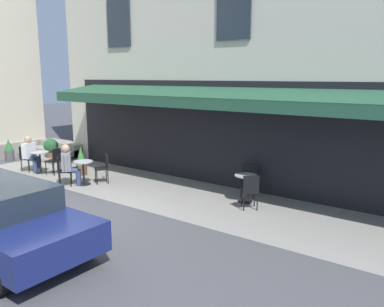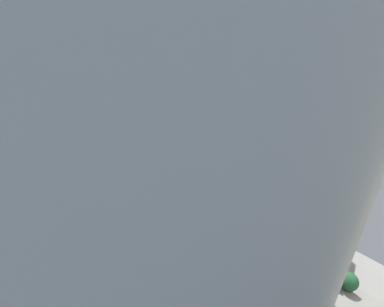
{
  "view_description": "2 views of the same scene",
  "coord_description": "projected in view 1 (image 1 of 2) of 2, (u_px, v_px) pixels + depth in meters",
  "views": [
    {
      "loc": [
        -7.66,
        5.06,
        3.34
      ],
      "look_at": [
        -1.22,
        -3.6,
        1.21
      ],
      "focal_mm": 36.81,
      "sensor_mm": 36.0,
      "label": 1
    },
    {
      "loc": [
        6.81,
        -11.57,
        8.6
      ],
      "look_at": [
        -2.36,
        -2.51,
        1.23
      ],
      "focal_mm": 27.59,
      "sensor_mm": 36.0,
      "label": 2
    }
  ],
  "objects": [
    {
      "name": "cafe_chair_black_facing_street",
      "position": [
        55.0,
        159.0,
        13.47
      ],
      "size": [
        0.49,
        0.49,
        0.91
      ],
      "color": "black",
      "rests_on": "ground_plane"
    },
    {
      "name": "sidewalk_cafe_terrace",
      "position": [
        252.0,
        211.0,
        9.89
      ],
      "size": [
        20.5,
        3.2,
        0.01
      ],
      "primitive_type": "cube",
      "color": "gray",
      "rests_on": "ground_plane"
    },
    {
      "name": "cafe_chair_black_corner_left",
      "position": [
        62.0,
        169.0,
        12.06
      ],
      "size": [
        0.56,
        0.56,
        0.91
      ],
      "color": "black",
      "rests_on": "ground_plane"
    },
    {
      "name": "potted_plant_entrance_right",
      "position": [
        51.0,
        148.0,
        15.61
      ],
      "size": [
        0.57,
        0.57,
        0.9
      ],
      "color": "brown",
      "rests_on": "ground_plane"
    },
    {
      "name": "potted_plant_entrance_left",
      "position": [
        81.0,
        161.0,
        13.42
      ],
      "size": [
        0.36,
        0.36,
        1.01
      ],
      "color": "brown",
      "rests_on": "ground_plane"
    },
    {
      "name": "cafe_chair_black_by_window",
      "position": [
        104.0,
        166.0,
        12.43
      ],
      "size": [
        0.55,
        0.55,
        0.91
      ],
      "color": "black",
      "rests_on": "ground_plane"
    },
    {
      "name": "cafe_table_near_entrance",
      "position": [
        246.0,
        184.0,
        10.53
      ],
      "size": [
        0.6,
        0.6,
        0.75
      ],
      "color": "black",
      "rests_on": "ground_plane"
    },
    {
      "name": "cafe_chair_black_corner_right",
      "position": [
        249.0,
        176.0,
        11.11
      ],
      "size": [
        0.52,
        0.52,
        0.91
      ],
      "color": "black",
      "rests_on": "ground_plane"
    },
    {
      "name": "potted_plant_by_steps",
      "position": [
        9.0,
        150.0,
        15.63
      ],
      "size": [
        0.35,
        0.35,
        0.89
      ],
      "color": "#4C4C51",
      "rests_on": "ground_plane"
    },
    {
      "name": "cafe_table_mid_terrace",
      "position": [
        83.0,
        169.0,
        12.22
      ],
      "size": [
        0.6,
        0.6,
        0.75
      ],
      "color": "black",
      "rests_on": "ground_plane"
    },
    {
      "name": "cafe_chair_black_near_door",
      "position": [
        250.0,
        189.0,
        9.9
      ],
      "size": [
        0.56,
        0.56,
        0.91
      ],
      "color": "black",
      "rests_on": "ground_plane"
    },
    {
      "name": "seated_patron_in_white",
      "position": [
        31.0,
        153.0,
        13.83
      ],
      "size": [
        0.58,
        0.63,
        1.28
      ],
      "color": "navy",
      "rests_on": "ground_plane"
    },
    {
      "name": "back_alley_steps",
      "position": [
        57.0,
        151.0,
        16.55
      ],
      "size": [
        2.4,
        1.75,
        0.6
      ],
      "color": "gray",
      "rests_on": "ground_plane"
    },
    {
      "name": "seated_companion_in_grey",
      "position": [
        69.0,
        164.0,
        12.08
      ],
      "size": [
        0.62,
        0.64,
        1.3
      ],
      "color": "navy",
      "rests_on": "ground_plane"
    },
    {
      "name": "cafe_table_streetside",
      "position": [
        40.0,
        159.0,
        13.71
      ],
      "size": [
        0.6,
        0.6,
        0.75
      ],
      "color": "black",
      "rests_on": "ground_plane"
    },
    {
      "name": "cafe_chair_black_under_awning",
      "position": [
        26.0,
        156.0,
        13.94
      ],
      "size": [
        0.48,
        0.48,
        0.91
      ],
      "color": "black",
      "rests_on": "ground_plane"
    },
    {
      "name": "ground_plane",
      "position": [
        57.0,
        223.0,
        9.11
      ],
      "size": [
        70.0,
        70.0,
        0.0
      ],
      "primitive_type": "plane",
      "color": "#4C4C51"
    }
  ]
}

